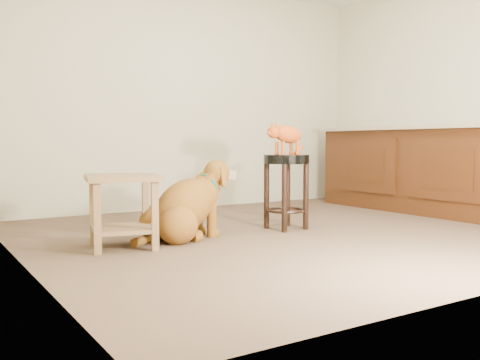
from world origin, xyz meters
TOP-DOWN VIEW (x-y plane):
  - floor at (0.00, 0.00)m, footprint 4.50×4.00m
  - room_shell at (0.00, 0.00)m, footprint 4.54×4.04m
  - cabinet_run at (1.94, 0.30)m, footprint 0.70×2.56m
  - padded_stool at (-0.02, 0.16)m, footprint 0.40×0.40m
  - wood_stool at (1.85, 1.16)m, footprint 0.40×0.40m
  - side_table at (-1.52, 0.13)m, footprint 0.61×0.61m
  - golden_retriever at (-0.99, 0.19)m, footprint 1.03×0.57m
  - tabby_kitten at (-0.03, 0.17)m, footprint 0.49×0.20m

SIDE VIEW (x-z plane):
  - floor at x=0.00m, z-range -0.01..0.01m
  - golden_retriever at x=-0.99m, z-range -0.08..0.58m
  - side_table at x=-1.52m, z-range 0.08..0.61m
  - wood_stool at x=1.85m, z-range 0.01..0.72m
  - cabinet_run at x=1.94m, z-range -0.03..0.91m
  - padded_stool at x=-0.02m, z-range 0.14..0.79m
  - tabby_kitten at x=-0.03m, z-range 0.67..0.98m
  - room_shell at x=0.00m, z-range 0.37..2.99m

